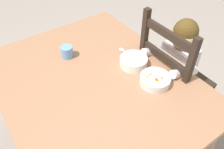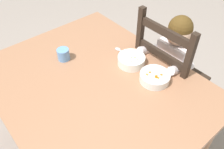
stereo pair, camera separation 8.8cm
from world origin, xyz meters
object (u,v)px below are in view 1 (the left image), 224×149
(child_figure, at_px, (175,64))
(spoon, at_px, (124,51))
(dining_table, at_px, (96,90))
(dining_chair, at_px, (171,81))
(bowl_of_carrots, at_px, (155,80))
(drinking_cup, at_px, (67,52))
(bowl_of_peas, at_px, (134,61))

(child_figure, xyz_separation_m, spoon, (-0.25, -0.26, 0.07))
(dining_table, bearing_deg, dining_chair, 78.02)
(dining_chair, bearing_deg, bowl_of_carrots, -71.55)
(bowl_of_carrots, distance_m, spoon, 0.35)
(spoon, distance_m, drinking_cup, 0.38)
(spoon, bearing_deg, dining_chair, 46.71)
(dining_table, distance_m, dining_chair, 0.60)
(dining_chair, height_order, child_figure, dining_chair)
(bowl_of_peas, distance_m, bowl_of_carrots, 0.20)
(child_figure, relative_size, spoon, 7.06)
(bowl_of_carrots, bearing_deg, dining_table, -128.61)
(dining_table, bearing_deg, bowl_of_carrots, 51.39)
(bowl_of_carrots, bearing_deg, dining_chair, 108.45)
(dining_chair, bearing_deg, spoon, -133.29)
(drinking_cup, bearing_deg, spoon, 63.08)
(drinking_cup, bearing_deg, child_figure, 54.96)
(dining_chair, relative_size, bowl_of_carrots, 5.73)
(dining_chair, height_order, bowl_of_carrots, dining_chair)
(bowl_of_carrots, relative_size, spoon, 1.28)
(bowl_of_peas, bearing_deg, dining_chair, 71.34)
(bowl_of_carrots, bearing_deg, spoon, 174.24)
(bowl_of_peas, bearing_deg, bowl_of_carrots, -0.01)
(child_figure, bearing_deg, bowl_of_peas, -108.81)
(spoon, xyz_separation_m, drinking_cup, (-0.17, -0.34, 0.03))
(child_figure, xyz_separation_m, bowl_of_carrots, (0.10, -0.29, 0.09))
(bowl_of_peas, xyz_separation_m, drinking_cup, (-0.32, -0.30, 0.01))
(spoon, height_order, drinking_cup, drinking_cup)
(spoon, bearing_deg, dining_table, -68.07)
(child_figure, height_order, drinking_cup, child_figure)
(dining_table, xyz_separation_m, child_figure, (0.12, 0.57, 0.02))
(dining_table, bearing_deg, child_figure, 78.00)
(dining_table, relative_size, dining_chair, 1.30)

